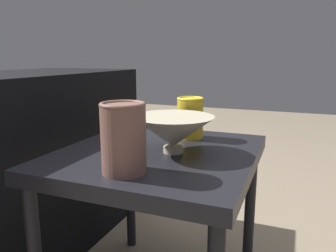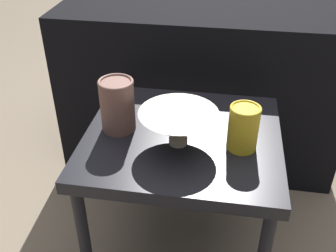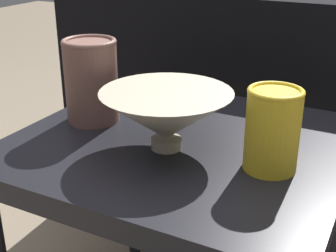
# 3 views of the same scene
# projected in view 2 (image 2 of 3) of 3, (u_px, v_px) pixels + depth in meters

# --- Properties ---
(ground_plane) EXTENTS (8.00, 8.00, 0.00)m
(ground_plane) POSITION_uv_depth(u_px,v_px,m) (180.00, 245.00, 1.46)
(ground_plane) COLOR #7F705B
(table) EXTENTS (0.59, 0.54, 0.50)m
(table) POSITION_uv_depth(u_px,v_px,m) (182.00, 150.00, 1.22)
(table) COLOR black
(table) RESTS_ON ground_plane
(couch_backdrop) EXTENTS (1.19, 0.50, 0.71)m
(couch_backdrop) POSITION_uv_depth(u_px,v_px,m) (200.00, 84.00, 1.78)
(couch_backdrop) COLOR black
(couch_backdrop) RESTS_ON ground_plane
(bowl) EXTENTS (0.23, 0.23, 0.10)m
(bowl) POSITION_uv_depth(u_px,v_px,m) (178.00, 126.00, 1.11)
(bowl) COLOR #B2A88E
(bowl) RESTS_ON table
(vase_textured_left) EXTENTS (0.11, 0.11, 0.16)m
(vase_textured_left) POSITION_uv_depth(u_px,v_px,m) (117.00, 105.00, 1.16)
(vase_textured_left) COLOR brown
(vase_textured_left) RESTS_ON table
(vase_colorful_right) EXTENTS (0.09, 0.09, 0.13)m
(vase_colorful_right) POSITION_uv_depth(u_px,v_px,m) (243.00, 127.00, 1.09)
(vase_colorful_right) COLOR gold
(vase_colorful_right) RESTS_ON table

